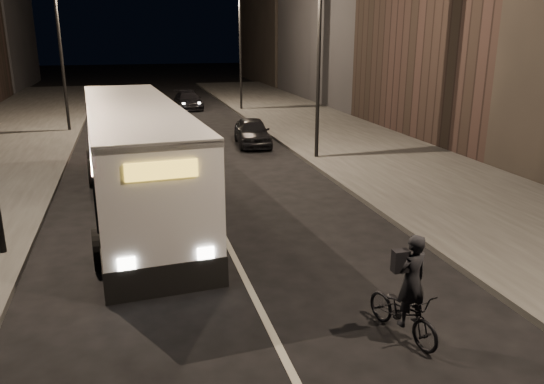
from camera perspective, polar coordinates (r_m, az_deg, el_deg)
ground at (r=11.31m, az=-1.56°, el=-12.00°), size 180.00×180.00×0.00m
sidewalk_right at (r=26.54m, az=9.24°, el=4.92°), size 7.00×70.00×0.16m
streetlight_right_mid at (r=22.94m, az=4.46°, el=16.54°), size 1.20×0.44×8.12m
streetlight_right_far at (r=38.40m, az=-3.86°, el=16.64°), size 1.20×0.44×8.12m
streetlight_left_far at (r=31.78m, az=-21.45°, el=15.54°), size 1.20×0.44×8.12m
city_bus at (r=17.10m, az=-14.49°, el=4.05°), size 3.61×12.62×3.36m
cyclist_on_bicycle at (r=10.20m, az=14.16°, el=-11.52°), size 1.04×1.91×2.09m
car_near at (r=26.66m, az=-2.13°, el=6.48°), size 1.97×4.10×1.35m
car_mid at (r=36.08m, az=-13.37°, el=8.66°), size 1.36×3.76×1.23m
car_far at (r=40.25m, az=-9.00°, el=9.72°), size 1.95×4.39×1.25m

